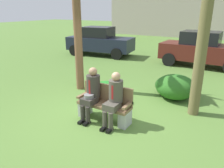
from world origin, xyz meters
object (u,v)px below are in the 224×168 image
(seated_man_right, at_px, (114,97))
(shrub_far_lawn, at_px, (175,87))
(park_bench, at_px, (105,105))
(parked_car_near, at_px, (100,41))
(seated_man_left, at_px, (91,91))
(shrub_near_bench, at_px, (169,85))
(shrub_mid_lawn, at_px, (107,92))
(parked_car_far, at_px, (202,49))

(seated_man_right, bearing_deg, shrub_far_lawn, 70.47)
(park_bench, bearing_deg, parked_car_near, 124.01)
(seated_man_left, relative_size, seated_man_right, 1.02)
(shrub_near_bench, relative_size, parked_car_near, 0.23)
(seated_man_right, height_order, shrub_far_lawn, seated_man_right)
(shrub_mid_lawn, height_order, parked_car_far, parked_car_far)
(parked_car_near, bearing_deg, parked_car_far, 1.75)
(parked_car_far, bearing_deg, park_bench, -99.58)
(park_bench, distance_m, seated_man_right, 0.48)
(park_bench, height_order, parked_car_near, parked_car_near)
(shrub_far_lawn, relative_size, parked_car_far, 0.31)
(park_bench, relative_size, parked_car_near, 0.34)
(park_bench, xyz_separation_m, shrub_far_lawn, (1.17, 2.27, -0.01))
(seated_man_right, bearing_deg, shrub_near_bench, 77.76)
(shrub_mid_lawn, xyz_separation_m, parked_car_far, (1.73, 5.97, 0.52))
(seated_man_left, relative_size, shrub_mid_lawn, 1.33)
(shrub_near_bench, bearing_deg, parked_car_far, 86.52)
(park_bench, xyz_separation_m, shrub_mid_lawn, (-0.55, 0.99, -0.08))
(shrub_near_bench, height_order, shrub_mid_lawn, shrub_mid_lawn)
(seated_man_left, xyz_separation_m, shrub_near_bench, (1.23, 2.68, -0.45))
(park_bench, relative_size, shrub_far_lawn, 1.12)
(seated_man_right, distance_m, parked_car_near, 8.46)
(shrub_near_bench, xyz_separation_m, shrub_far_lawn, (0.27, -0.29, 0.09))
(shrub_near_bench, height_order, parked_car_far, parked_car_far)
(shrub_far_lawn, bearing_deg, seated_man_left, -122.03)
(park_bench, distance_m, parked_car_near, 8.19)
(shrub_mid_lawn, bearing_deg, parked_car_near, 124.76)
(seated_man_left, height_order, shrub_mid_lawn, seated_man_left)
(seated_man_left, bearing_deg, seated_man_right, 0.29)
(shrub_far_lawn, height_order, parked_car_near, parked_car_near)
(seated_man_left, relative_size, shrub_near_bench, 1.41)
(seated_man_right, distance_m, shrub_near_bench, 2.77)
(park_bench, relative_size, shrub_near_bench, 1.46)
(parked_car_far, bearing_deg, shrub_far_lawn, -90.01)
(park_bench, height_order, seated_man_right, seated_man_right)
(park_bench, bearing_deg, shrub_mid_lawn, 119.34)
(shrub_mid_lawn, bearing_deg, seated_man_left, -78.13)
(shrub_mid_lawn, bearing_deg, parked_car_far, 73.85)
(park_bench, height_order, seated_man_left, seated_man_left)
(seated_man_left, xyz_separation_m, shrub_mid_lawn, (-0.23, 1.11, -0.43))
(shrub_near_bench, distance_m, parked_car_far, 4.44)
(shrub_near_bench, bearing_deg, park_bench, -109.55)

